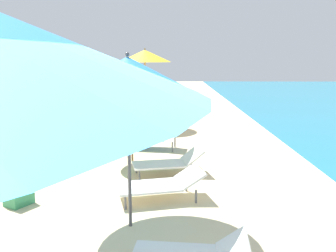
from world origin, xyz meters
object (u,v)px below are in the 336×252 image
Objects in this scene: umbrella_second at (128,77)px; lounger_third_shoreside at (154,137)px; lounger_farthest_shoreside at (166,115)px; cooler_box at (18,194)px; umbrella_third at (131,73)px; lounger_third_inland at (169,162)px; person_walking_near at (65,107)px; umbrella_farthest at (145,56)px; lounger_second_shoreside at (161,184)px.

umbrella_second is 5.16m from lounger_third_shoreside.
lounger_farthest_shoreside is 2.73× the size of cooler_box.
umbrella_third reaches higher than lounger_third_shoreside.
person_walking_near reaches higher than lounger_third_inland.
lounger_third_shoreside is 2.84× the size of cooler_box.
umbrella_second reaches higher than lounger_third_inland.
umbrella_farthest is at bearing -74.16° from lounger_third_shoreside.
umbrella_third reaches higher than lounger_third_inland.
person_walking_near is 5.41m from cooler_box.
umbrella_third is 5.93m from lounger_farthest_shoreside.
lounger_second_shoreside is (0.43, 1.06, -1.92)m from umbrella_second.
person_walking_near is at bearing 113.86° from umbrella_second.
umbrella_third reaches higher than lounger_second_shoreside.
lounger_third_shoreside is at bearing -81.95° from umbrella_farthest.
umbrella_farthest is (-0.90, 5.56, 2.27)m from lounger_third_inland.
umbrella_third is at bearing 86.63° from lounger_farthest_shoreside.
cooler_box is (0.70, -5.31, -0.80)m from person_walking_near.
person_walking_near reaches higher than lounger_farthest_shoreside.
lounger_third_shoreside is 4.30m from lounger_farthest_shoreside.
lounger_farthest_shoreside is at bearing -85.85° from lounger_third_shoreside.
lounger_farthest_shoreside reaches higher than lounger_second_shoreside.
lounger_third_shoreside reaches higher than lounger_third_inland.
umbrella_second is 1.61× the size of lounger_third_inland.
umbrella_second is at bearing -174.19° from person_walking_near.
cooler_box is (-2.55, -1.71, -0.08)m from lounger_third_inland.
lounger_third_inland is 3.03× the size of cooler_box.
umbrella_third is 2.27m from lounger_third_shoreside.
umbrella_farthest reaches higher than lounger_farthest_shoreside.
lounger_farthest_shoreside is at bearing 54.71° from umbrella_farthest.
lounger_second_shoreside is 8.03m from lounger_farthest_shoreside.
lounger_farthest_shoreside is (0.38, 9.09, -1.90)m from umbrella_second.
umbrella_second is 4.87× the size of cooler_box.
umbrella_farthest is (-0.46, 3.25, 2.21)m from lounger_third_shoreside.
umbrella_third reaches higher than cooler_box.
umbrella_second is at bearing -21.66° from cooler_box.
umbrella_second is at bearing -87.50° from umbrella_farthest.
lounger_farthest_shoreside is at bearing -63.86° from person_walking_near.
umbrella_third is 1.52× the size of lounger_third_inland.
lounger_third_inland is 3.07m from cooler_box.
lounger_third_shoreside is 2.35m from lounger_third_inland.
lounger_third_inland is at bearing 33.76° from cooler_box.
lounger_farthest_shoreside is (0.73, 1.03, -2.24)m from umbrella_farthest.
lounger_third_inland is (0.44, -2.31, -0.06)m from lounger_third_shoreside.
umbrella_second is at bearing 54.05° from lounger_second_shoreside.
lounger_third_inland is at bearing 77.56° from umbrella_second.
umbrella_third is 3.72m from cooler_box.
umbrella_second is 1.55× the size of person_walking_near.
lounger_third_inland reaches higher than lounger_second_shoreside.
person_walking_near is at bearing -140.16° from umbrella_farthest.
lounger_second_shoreside is at bearing -83.65° from umbrella_farthest.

